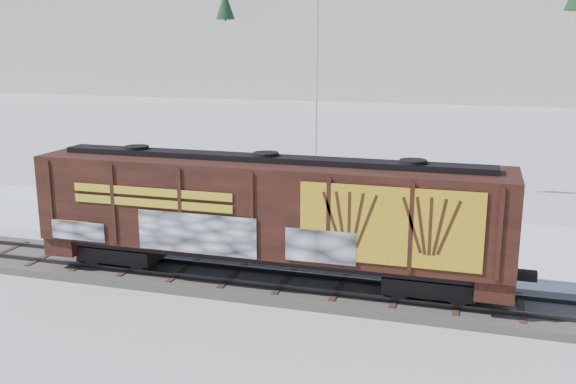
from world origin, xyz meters
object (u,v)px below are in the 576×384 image
(car_dark, at_px, (338,215))
(car_white, at_px, (222,218))
(hopper_railcar, at_px, (267,210))
(flagpole, at_px, (318,112))
(car_silver, at_px, (78,205))

(car_dark, bearing_deg, car_white, 126.38)
(hopper_railcar, relative_size, flagpole, 1.28)
(hopper_railcar, xyz_separation_m, car_silver, (-12.01, 6.03, -2.18))
(flagpole, relative_size, car_silver, 3.33)
(hopper_railcar, distance_m, car_silver, 13.61)
(hopper_railcar, xyz_separation_m, car_dark, (0.93, 7.66, -2.07))
(hopper_railcar, relative_size, car_white, 3.86)
(car_silver, xyz_separation_m, car_dark, (12.94, 1.63, 0.11))
(hopper_railcar, bearing_deg, car_dark, 83.06)
(car_white, distance_m, car_dark, 5.43)
(car_silver, height_order, car_dark, car_dark)
(car_white, xyz_separation_m, car_dark, (5.08, 1.93, 0.07))
(flagpole, bearing_deg, car_dark, -67.09)
(car_silver, height_order, car_white, car_white)
(car_dark, bearing_deg, car_silver, 112.72)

